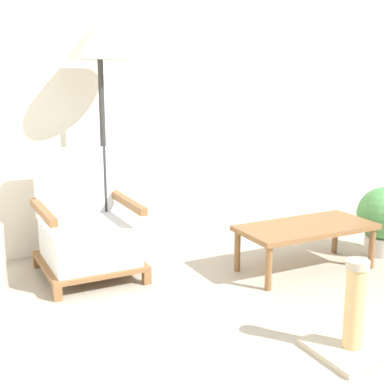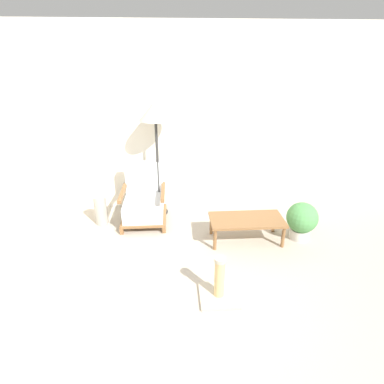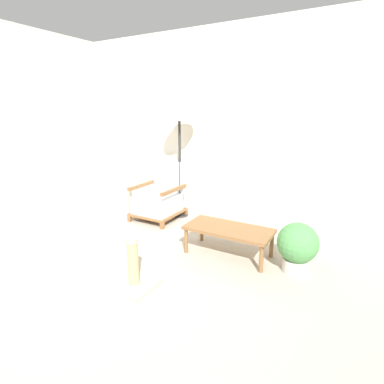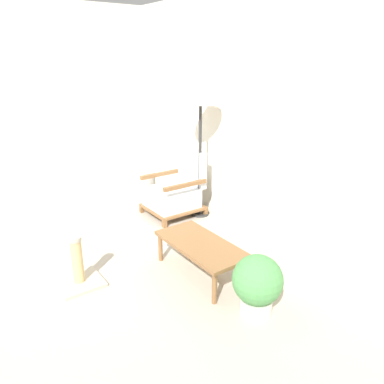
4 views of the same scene
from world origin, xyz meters
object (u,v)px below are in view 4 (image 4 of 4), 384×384
Objects in this scene: floor_lamp at (201,99)px; coffee_table at (201,247)px; potted_plant at (257,283)px; vase at (150,186)px; scratching_post at (79,270)px; armchair at (176,192)px.

floor_lamp is 1.78× the size of coffee_table.
vase is at bearing 168.22° from potted_plant.
armchair is at bearing 118.17° from scratching_post.
potted_plant is at bearing -16.15° from armchair.
vase is at bearing -161.56° from floor_lamp.
armchair is at bearing 163.85° from potted_plant.
scratching_post reaches higher than vase.
armchair is 2.20m from potted_plant.
floor_lamp is at bearing 47.73° from armchair.
coffee_table is 1.99× the size of scratching_post.
vase is 0.84× the size of potted_plant.
floor_lamp reaches higher than armchair.
armchair reaches higher than scratching_post.
coffee_table is 2.08m from vase.
potted_plant is 1.08× the size of scratching_post.
vase is 2.80m from potted_plant.
coffee_table is 1.14m from scratching_post.
armchair is 1.51m from coffee_table.
armchair is 1.75× the size of scratching_post.
coffee_table is 1.85× the size of potted_plant.
potted_plant reaches higher than scratching_post.
scratching_post reaches higher than coffee_table.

